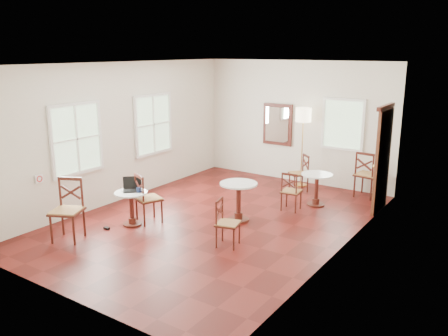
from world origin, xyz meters
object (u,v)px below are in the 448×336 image
cafe_table_near (131,205)px  chair_back_a (367,175)px  laptop (132,187)px  chair_mid_a (291,191)px  chair_near_a (147,198)px  floor_lamp (303,120)px  power_adapter (107,228)px  cafe_table_mid (238,197)px  cafe_table_back (317,186)px  chair_near_b (68,210)px  chair_back_b (300,173)px  navy_mug (139,190)px  chair_mid_b (227,223)px  mouse (131,191)px  water_glass (122,189)px

cafe_table_near → chair_back_a: (3.14, 4.21, 0.12)m
laptop → chair_mid_a: bearing=3.3°
chair_near_a → floor_lamp: (1.38, 3.94, 1.14)m
chair_near_a → power_adapter: (-0.38, -0.72, -0.46)m
floor_lamp → cafe_table_mid: bearing=-89.5°
cafe_table_back → chair_back_a: bearing=59.0°
chair_back_a → floor_lamp: bearing=7.5°
chair_near_b → floor_lamp: size_ratio=0.57×
chair_back_b → cafe_table_back: bearing=-3.1°
cafe_table_back → navy_mug: 3.76m
cafe_table_near → chair_mid_a: 3.24m
cafe_table_near → floor_lamp: size_ratio=0.34×
chair_near_a → chair_mid_b: 1.88m
chair_back_b → chair_mid_a: bearing=-29.3°
navy_mug → power_adapter: navy_mug is taller
cafe_table_mid → navy_mug: size_ratio=6.47×
cafe_table_mid → power_adapter: bearing=-135.3°
mouse → navy_mug: 0.17m
chair_near_b → water_glass: bearing=49.4°
cafe_table_back → chair_mid_a: (-0.31, -0.59, -0.02)m
chair_mid_a → mouse: chair_mid_a is taller
cafe_table_near → chair_mid_a: size_ratio=0.80×
power_adapter → laptop: bearing=72.4°
cafe_table_near → power_adapter: bearing=-118.1°
chair_mid_b → water_glass: (-2.18, -0.28, 0.30)m
cafe_table_mid → power_adapter: size_ratio=7.07×
cafe_table_near → cafe_table_mid: cafe_table_mid is taller
cafe_table_mid → cafe_table_back: cafe_table_mid is taller
cafe_table_near → cafe_table_mid: (1.55, 1.33, 0.07)m
cafe_table_near → chair_mid_b: chair_mid_b is taller
cafe_table_back → navy_mug: bearing=-127.6°
cafe_table_back → chair_near_b: (-2.86, -4.15, 0.11)m
chair_near_a → chair_back_b: size_ratio=1.12×
chair_near_a → water_glass: size_ratio=9.93×
cafe_table_mid → water_glass: cafe_table_mid is taller
mouse → chair_back_b: bearing=61.8°
water_glass → power_adapter: water_glass is taller
cafe_table_near → mouse: mouse is taller
chair_mid_a → chair_mid_b: 2.24m
cafe_table_back → chair_back_b: size_ratio=0.81×
cafe_table_mid → water_glass: bearing=-140.6°
floor_lamp → cafe_table_back: bearing=-52.5°
chair_mid_a → mouse: (-2.14, -2.43, 0.26)m
chair_back_b → cafe_table_near: bearing=-71.2°
mouse → water_glass: bearing=-149.5°
chair_back_b → laptop: size_ratio=1.93×
chair_near_b → chair_mid_b: 2.79m
chair_mid_a → chair_back_a: 2.03m
power_adapter → chair_near_b: bearing=-106.0°
cafe_table_back → floor_lamp: (-0.91, 1.18, 1.19)m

